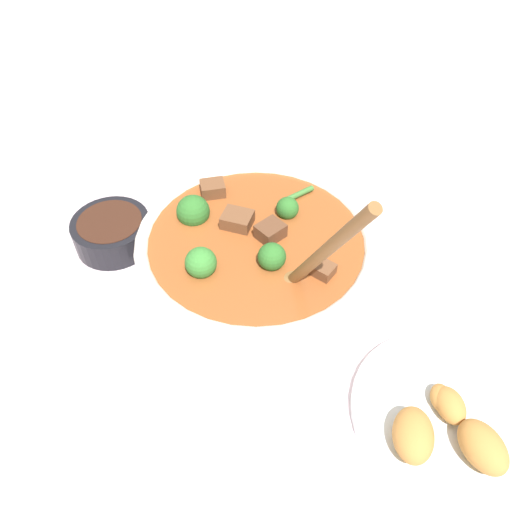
# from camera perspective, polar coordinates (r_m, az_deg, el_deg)

# --- Properties ---
(ground_plane) EXTENTS (4.00, 4.00, 0.00)m
(ground_plane) POSITION_cam_1_polar(r_m,az_deg,el_deg) (0.64, 0.00, -3.92)
(ground_plane) COLOR silver
(stew_bowl) EXTENTS (0.28, 0.30, 0.26)m
(stew_bowl) POSITION_cam_1_polar(r_m,az_deg,el_deg) (0.60, -0.03, -0.47)
(stew_bowl) COLOR white
(stew_bowl) RESTS_ON ground_plane
(condiment_bowl) EXTENTS (0.11, 0.11, 0.04)m
(condiment_bowl) POSITION_cam_1_polar(r_m,az_deg,el_deg) (0.71, -16.13, 2.76)
(condiment_bowl) COLOR black
(condiment_bowl) RESTS_ON ground_plane
(empty_plate) EXTENTS (0.26, 0.26, 0.02)m
(empty_plate) POSITION_cam_1_polar(r_m,az_deg,el_deg) (0.88, -8.09, 12.56)
(empty_plate) COLOR white
(empty_plate) RESTS_ON ground_plane
(food_plate) EXTENTS (0.20, 0.20, 0.05)m
(food_plate) POSITION_cam_1_polar(r_m,az_deg,el_deg) (0.57, 21.04, -17.04)
(food_plate) COLOR white
(food_plate) RESTS_ON ground_plane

